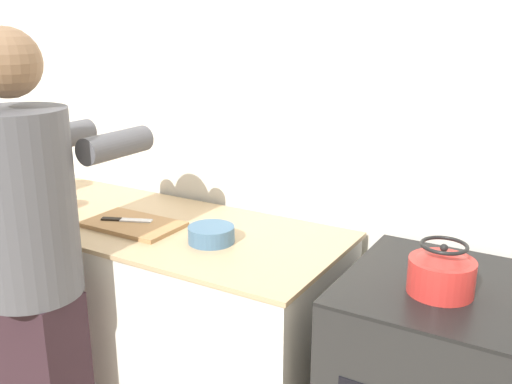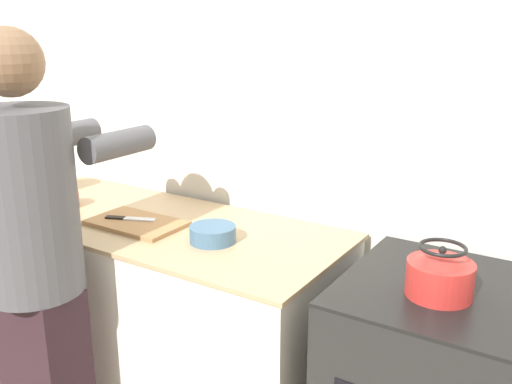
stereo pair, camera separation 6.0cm
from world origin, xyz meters
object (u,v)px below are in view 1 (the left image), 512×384
(person, at_px, (33,256))
(kettle, at_px, (442,272))
(cutting_board, at_px, (133,224))
(knife, at_px, (125,220))
(bowl_prep, at_px, (211,234))
(canister_jar, at_px, (37,177))

(person, height_order, kettle, person)
(cutting_board, height_order, kettle, kettle)
(knife, distance_m, bowl_prep, 0.43)
(kettle, bearing_deg, person, -160.27)
(knife, distance_m, canister_jar, 0.67)
(person, bearing_deg, bowl_prep, 49.47)
(canister_jar, bearing_deg, knife, -8.28)
(person, relative_size, bowl_prep, 9.42)
(person, relative_size, knife, 7.97)
(cutting_board, height_order, knife, knife)
(kettle, height_order, canister_jar, canister_jar)
(kettle, bearing_deg, canister_jar, 177.03)
(cutting_board, bearing_deg, bowl_prep, 3.30)
(kettle, bearing_deg, bowl_prep, 178.22)
(knife, distance_m, kettle, 1.30)
(kettle, bearing_deg, knife, 179.73)
(bowl_prep, bearing_deg, cutting_board, -176.70)
(person, relative_size, canister_jar, 9.05)
(person, relative_size, kettle, 8.42)
(kettle, xyz_separation_m, canister_jar, (-1.96, 0.10, 0.01))
(person, height_order, bowl_prep, person)
(cutting_board, bearing_deg, person, -94.67)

